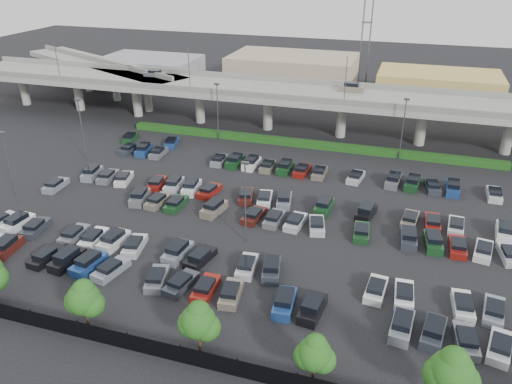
# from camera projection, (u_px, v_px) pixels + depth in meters

# --- Properties ---
(ground) EXTENTS (280.00, 280.00, 0.00)m
(ground) POSITION_uv_depth(u_px,v_px,m) (265.00, 211.00, 66.40)
(ground) COLOR black
(overpass) EXTENTS (150.00, 13.00, 15.80)m
(overpass) POSITION_uv_depth(u_px,v_px,m) (314.00, 97.00, 90.77)
(overpass) COLOR gray
(overpass) RESTS_ON ground
(on_ramp) EXTENTS (50.93, 30.13, 8.80)m
(on_ramp) POSITION_uv_depth(u_px,v_px,m) (101.00, 67.00, 114.27)
(on_ramp) COLOR gray
(on_ramp) RESTS_ON ground
(hedge) EXTENTS (66.00, 1.60, 1.10)m
(hedge) POSITION_uv_depth(u_px,v_px,m) (306.00, 144.00, 87.55)
(hedge) COLOR #153C11
(hedge) RESTS_ON ground
(fence) EXTENTS (70.00, 0.10, 2.00)m
(fence) POSITION_uv_depth(u_px,v_px,m) (170.00, 352.00, 42.06)
(fence) COLOR black
(fence) RESTS_ON ground
(tree_row) EXTENTS (65.07, 3.66, 5.94)m
(tree_row) POSITION_uv_depth(u_px,v_px,m) (183.00, 318.00, 41.96)
(tree_row) COLOR #332316
(tree_row) RESTS_ON ground
(parked_cars) EXTENTS (63.14, 41.69, 1.67)m
(parked_cars) POSITION_uv_depth(u_px,v_px,m) (250.00, 218.00, 63.45)
(parked_cars) COLOR black
(parked_cars) RESTS_ON ground
(light_poles) EXTENTS (66.90, 48.38, 10.30)m
(light_poles) POSITION_uv_depth(u_px,v_px,m) (240.00, 159.00, 66.47)
(light_poles) COLOR #46474B
(light_poles) RESTS_ON ground
(distant_buildings) EXTENTS (138.00, 24.00, 9.00)m
(distant_buildings) POSITION_uv_depth(u_px,v_px,m) (394.00, 82.00, 114.29)
(distant_buildings) COLOR gray
(distant_buildings) RESTS_ON ground
(comm_tower) EXTENTS (2.40, 2.40, 30.00)m
(comm_tower) POSITION_uv_depth(u_px,v_px,m) (368.00, 20.00, 121.73)
(comm_tower) COLOR #46474B
(comm_tower) RESTS_ON ground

